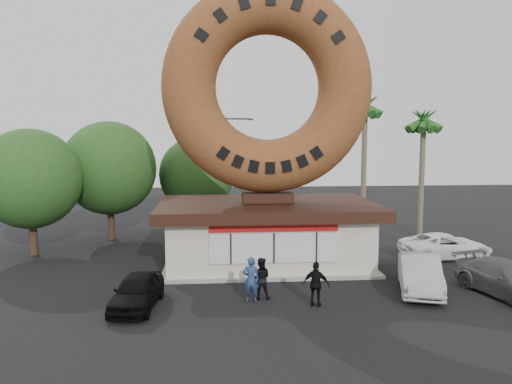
{
  "coord_description": "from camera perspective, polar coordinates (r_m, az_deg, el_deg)",
  "views": [
    {
      "loc": [
        -2.61,
        -19.62,
        6.8
      ],
      "look_at": [
        -0.75,
        4.0,
        4.06
      ],
      "focal_mm": 35.0,
      "sensor_mm": 36.0,
      "label": 1
    }
  ],
  "objects": [
    {
      "name": "tree_west",
      "position": [
        33.41,
        -16.42,
        2.63
      ],
      "size": [
        6.0,
        6.0,
        7.65
      ],
      "color": "#473321",
      "rests_on": "ground"
    },
    {
      "name": "giant_donut",
      "position": [
        25.86,
        1.33,
        11.84
      ],
      "size": [
        10.72,
        2.73,
        10.72
      ],
      "primitive_type": "torus",
      "rotation": [
        1.57,
        0.0,
        0.0
      ],
      "color": "brown",
      "rests_on": "donut_shop"
    },
    {
      "name": "car_white",
      "position": [
        29.54,
        20.85,
        -5.77
      ],
      "size": [
        5.14,
        2.69,
        1.38
      ],
      "primitive_type": "imported",
      "rotation": [
        0.0,
        0.0,
        1.65
      ],
      "color": "white",
      "rests_on": "ground"
    },
    {
      "name": "donut_shop",
      "position": [
        26.22,
        1.29,
        -4.46
      ],
      "size": [
        11.2,
        7.2,
        3.8
      ],
      "color": "beige",
      "rests_on": "ground"
    },
    {
      "name": "car_grey",
      "position": [
        23.78,
        26.87,
        -8.91
      ],
      "size": [
        3.18,
        5.38,
        1.46
      ],
      "primitive_type": "imported",
      "rotation": [
        0.0,
        0.0,
        0.24
      ],
      "color": "#525457",
      "rests_on": "ground"
    },
    {
      "name": "tree_mid",
      "position": [
        34.76,
        -6.79,
        1.97
      ],
      "size": [
        5.2,
        5.2,
        6.63
      ],
      "color": "#473321",
      "rests_on": "ground"
    },
    {
      "name": "palm_near",
      "position": [
        35.14,
        12.38,
        9.08
      ],
      "size": [
        2.6,
        2.6,
        9.75
      ],
      "color": "#726651",
      "rests_on": "ground"
    },
    {
      "name": "person_center",
      "position": [
        20.95,
        0.54,
        -9.83
      ],
      "size": [
        0.92,
        0.76,
        1.74
      ],
      "primitive_type": "imported",
      "rotation": [
        0.0,
        0.0,
        3.02
      ],
      "color": "black",
      "rests_on": "ground"
    },
    {
      "name": "street_lamp",
      "position": [
        35.7,
        -3.29,
        2.87
      ],
      "size": [
        2.11,
        0.2,
        8.0
      ],
      "color": "#59595E",
      "rests_on": "ground"
    },
    {
      "name": "car_silver",
      "position": [
        23.09,
        18.23,
        -8.86
      ],
      "size": [
        2.96,
        4.97,
        1.55
      ],
      "primitive_type": "imported",
      "rotation": [
        0.0,
        0.0,
        -0.3
      ],
      "color": "#AEADB2",
      "rests_on": "ground"
    },
    {
      "name": "tree_far",
      "position": [
        30.55,
        -24.38,
        1.38
      ],
      "size": [
        5.6,
        5.6,
        7.14
      ],
      "color": "#473321",
      "rests_on": "ground"
    },
    {
      "name": "person_right",
      "position": [
        20.2,
        6.9,
        -10.43
      ],
      "size": [
        1.14,
        0.81,
        1.79
      ],
      "primitive_type": "imported",
      "rotation": [
        0.0,
        0.0,
        2.75
      ],
      "color": "black",
      "rests_on": "ground"
    },
    {
      "name": "ground",
      "position": [
        20.93,
        2.97,
        -12.36
      ],
      "size": [
        90.0,
        90.0,
        0.0
      ],
      "primitive_type": "plane",
      "color": "black",
      "rests_on": "ground"
    },
    {
      "name": "palm_far",
      "position": [
        34.89,
        18.61,
        7.38
      ],
      "size": [
        2.6,
        2.6,
        8.75
      ],
      "color": "#726651",
      "rests_on": "ground"
    },
    {
      "name": "car_black",
      "position": [
        20.52,
        -13.44,
        -10.96
      ],
      "size": [
        1.99,
        4.07,
        1.34
      ],
      "primitive_type": "imported",
      "rotation": [
        0.0,
        0.0,
        -0.11
      ],
      "color": "black",
      "rests_on": "ground"
    },
    {
      "name": "person_left",
      "position": [
        20.61,
        -0.58,
        -9.95
      ],
      "size": [
        0.71,
        0.5,
        1.85
      ],
      "primitive_type": "imported",
      "rotation": [
        0.0,
        0.0,
        3.06
      ],
      "color": "navy",
      "rests_on": "ground"
    }
  ]
}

